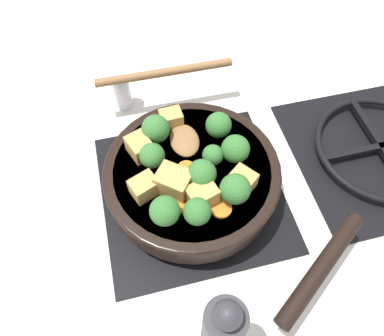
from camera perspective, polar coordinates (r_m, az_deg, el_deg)
ground_plane at (r=0.66m, az=0.00°, el=-3.80°), size 2.40×2.40×0.00m
front_burner_grate at (r=0.65m, az=0.00°, el=-3.28°), size 0.31×0.31×0.03m
rear_burner_grate at (r=0.78m, az=26.63°, el=2.56°), size 0.31×0.31×0.03m
skillet_pan at (r=0.61m, az=0.25°, el=-1.38°), size 0.41×0.37×0.05m
wooden_spoon at (r=0.68m, az=-2.90°, el=10.66°), size 0.21×0.26×0.02m
tofu_cube_center_large at (r=0.55m, az=1.14°, el=-4.29°), size 0.04×0.05×0.03m
tofu_cube_near_handle at (r=0.64m, az=-3.20°, el=7.51°), size 0.03×0.04×0.03m
tofu_cube_east_chunk at (r=0.56m, az=-7.30°, el=-2.92°), size 0.04×0.05×0.03m
tofu_cube_west_chunk at (r=0.60m, az=-8.01°, el=3.17°), size 0.05×0.05×0.03m
tofu_cube_back_piece at (r=0.56m, az=-2.80°, el=-2.18°), size 0.06×0.06×0.04m
tofu_cube_front_piece at (r=0.57m, az=7.78°, el=-1.80°), size 0.05×0.05×0.03m
broccoli_floret_near_spoon at (r=0.61m, az=4.07°, el=6.53°), size 0.04×0.04×0.05m
broccoli_floret_center_top at (r=0.55m, az=1.48°, el=-0.93°), size 0.04×0.04×0.05m
broccoli_floret_east_rim at (r=0.53m, az=0.80°, el=-6.67°), size 0.04×0.04×0.05m
broccoli_floret_west_rim at (r=0.58m, az=-6.11°, el=1.87°), size 0.04×0.04×0.05m
broccoli_floret_north_edge at (r=0.54m, az=6.58°, el=-3.21°), size 0.05×0.05×0.05m
broccoli_floret_south_cluster at (r=0.61m, az=-5.56°, el=5.94°), size 0.05×0.05×0.05m
broccoli_floret_mid_floret at (r=0.58m, az=3.21°, el=1.87°), size 0.03×0.03×0.04m
broccoli_floret_small_inner at (r=0.59m, az=6.49°, el=3.27°), size 0.04×0.04×0.05m
broccoli_floret_tall_stem at (r=0.53m, az=-4.17°, el=-6.56°), size 0.04×0.04×0.05m
carrot_slice_orange_thin at (r=0.59m, az=-0.90°, el=0.04°), size 0.03×0.03×0.01m
carrot_slice_near_center at (r=0.56m, az=4.45°, el=-6.15°), size 0.03×0.03×0.01m
carrot_slice_edge_slice at (r=0.56m, az=-2.28°, el=-5.88°), size 0.03×0.03×0.01m
pepper_mill at (r=0.49m, az=4.50°, el=-23.66°), size 0.05×0.05×0.20m
salt_shaker at (r=0.77m, az=-10.75°, el=11.64°), size 0.04×0.04×0.09m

